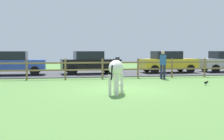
{
  "coord_description": "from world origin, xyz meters",
  "views": [
    {
      "loc": [
        -2.71,
        -12.47,
        1.69
      ],
      "look_at": [
        -0.32,
        0.92,
        0.78
      ],
      "focal_mm": 48.0,
      "sensor_mm": 36.0,
      "label": 1
    }
  ],
  "objects_px": {
    "crow_on_grass": "(206,83)",
    "parked_car_blue": "(14,63)",
    "parked_car_yellow": "(168,62)",
    "visitor_near_fence": "(163,63)",
    "zebra": "(117,70)",
    "parked_car_black": "(90,62)"
  },
  "relations": [
    {
      "from": "zebra",
      "to": "parked_car_black",
      "type": "relative_size",
      "value": 0.44
    },
    {
      "from": "zebra",
      "to": "visitor_near_fence",
      "type": "xyz_separation_m",
      "value": [
        3.82,
        5.44,
        -0.02
      ]
    },
    {
      "from": "crow_on_grass",
      "to": "parked_car_blue",
      "type": "xyz_separation_m",
      "value": [
        -9.89,
        7.18,
        0.72
      ]
    },
    {
      "from": "parked_car_blue",
      "to": "parked_car_yellow",
      "type": "bearing_deg",
      "value": 1.26
    },
    {
      "from": "crow_on_grass",
      "to": "parked_car_black",
      "type": "xyz_separation_m",
      "value": [
        -4.84,
        7.36,
        0.72
      ]
    },
    {
      "from": "parked_car_blue",
      "to": "visitor_near_fence",
      "type": "distance_m",
      "value": 9.69
    },
    {
      "from": "crow_on_grass",
      "to": "parked_car_blue",
      "type": "distance_m",
      "value": 12.24
    },
    {
      "from": "crow_on_grass",
      "to": "parked_car_black",
      "type": "height_order",
      "value": "parked_car_black"
    },
    {
      "from": "zebra",
      "to": "crow_on_grass",
      "type": "bearing_deg",
      "value": 23.47
    },
    {
      "from": "parked_car_yellow",
      "to": "crow_on_grass",
      "type": "bearing_deg",
      "value": -96.56
    },
    {
      "from": "crow_on_grass",
      "to": "visitor_near_fence",
      "type": "height_order",
      "value": "visitor_near_fence"
    },
    {
      "from": "crow_on_grass",
      "to": "parked_car_blue",
      "type": "bearing_deg",
      "value": 144.01
    },
    {
      "from": "crow_on_grass",
      "to": "parked_car_yellow",
      "type": "relative_size",
      "value": 0.05
    },
    {
      "from": "zebra",
      "to": "parked_car_yellow",
      "type": "height_order",
      "value": "parked_car_yellow"
    },
    {
      "from": "parked_car_blue",
      "to": "parked_car_black",
      "type": "relative_size",
      "value": 0.97
    },
    {
      "from": "zebra",
      "to": "parked_car_blue",
      "type": "height_order",
      "value": "parked_car_blue"
    },
    {
      "from": "zebra",
      "to": "parked_car_yellow",
      "type": "distance_m",
      "value": 11.06
    },
    {
      "from": "crow_on_grass",
      "to": "parked_car_black",
      "type": "relative_size",
      "value": 0.05
    },
    {
      "from": "crow_on_grass",
      "to": "parked_car_yellow",
      "type": "distance_m",
      "value": 7.5
    },
    {
      "from": "crow_on_grass",
      "to": "parked_car_yellow",
      "type": "height_order",
      "value": "parked_car_yellow"
    },
    {
      "from": "parked_car_blue",
      "to": "visitor_near_fence",
      "type": "relative_size",
      "value": 2.44
    },
    {
      "from": "zebra",
      "to": "parked_car_yellow",
      "type": "relative_size",
      "value": 0.45
    }
  ]
}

